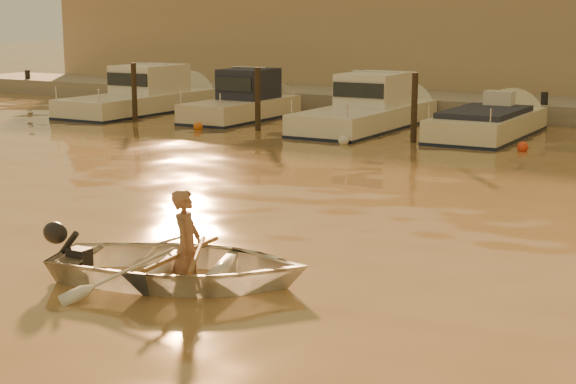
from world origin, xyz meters
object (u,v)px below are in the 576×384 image
Objects in this scene: moored_boat_2 at (366,109)px; waterfront_building at (540,45)px; moored_boat_1 at (241,102)px; dinghy at (180,265)px; person at (187,247)px; moored_boat_3 at (487,129)px; moored_boat_0 at (139,96)px.

waterfront_building is (2.72, 11.00, 1.77)m from moored_boat_2.
moored_boat_1 is 0.13× the size of waterfront_building.
dinghy is 0.27m from person.
waterfront_building is at bearing 96.76° from moored_boat_3.
moored_boat_0 is (-14.32, 16.56, 0.12)m from person.
moored_boat_0 and moored_boat_1 have the same top height.
waterfront_building is (-2.12, 27.59, 2.15)m from dinghy.
dinghy is 27.75m from waterfront_building.
moored_boat_2 is 1.21× the size of moored_boat_3.
moored_boat_0 is 9.38m from moored_boat_2.
moored_boat_0 is at bearing 180.00° from moored_boat_2.
waterfront_building is (-2.21, 27.56, 1.89)m from person.
moored_boat_2 is at bearing 0.00° from moored_boat_0.
waterfront_building is (-1.30, 11.00, 2.17)m from moored_boat_3.
moored_boat_0 is 1.00× the size of moored_boat_2.
moored_boat_0 reaches higher than dinghy.
moored_boat_2 reaches higher than person.
moored_boat_2 is at bearing -2.08° from dinghy.
moored_boat_1 is 8.85m from moored_boat_3.
moored_boat_1 reaches higher than dinghy.
moored_boat_0 and moored_boat_2 have the same top height.
moored_boat_1 reaches higher than moored_boat_3.
moored_boat_1 is (-9.75, 16.56, 0.12)m from person.
dinghy is 16.61m from moored_boat_3.
person is 19.22m from moored_boat_1.
dinghy is 0.61× the size of moored_boat_1.
moored_boat_3 is (13.41, 0.00, -0.40)m from moored_boat_0.
moored_boat_3 reaches higher than dinghy.
moored_boat_3 is (-0.91, 16.56, -0.28)m from person.
dinghy is at bearing -59.80° from moored_boat_1.
moored_boat_3 is at bearing 0.00° from moored_boat_1.
moored_boat_2 reaches higher than dinghy.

